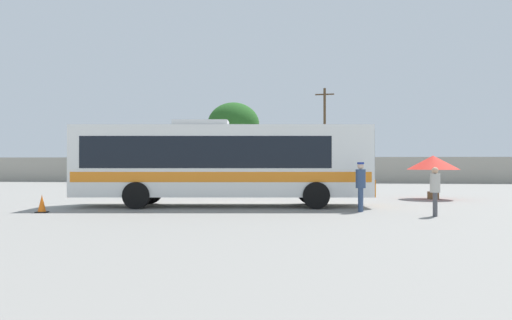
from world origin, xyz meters
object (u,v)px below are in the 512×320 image
Objects in this scene: vendor_umbrella_near_gate_red at (433,163)px; parked_car_second_red at (167,175)px; parked_car_leftmost_silver at (97,174)px; roadside_tree_left at (179,145)px; coach_bus_white_orange at (220,161)px; traffic_cone_on_apron at (42,204)px; attendant_by_bus_door at (361,184)px; utility_pole_near at (325,133)px; roadside_tree_midleft at (233,125)px; passenger_waiting_on_apron at (435,189)px.

parked_car_second_red is at bearing 139.37° from vendor_umbrella_near_gate_red.
parked_car_leftmost_silver is 11.56m from roadside_tree_left.
roadside_tree_left is at bearing 108.13° from coach_bus_white_orange.
attendant_by_bus_door is at bearing 8.17° from traffic_cone_on_apron.
utility_pole_near reaches higher than roadside_tree_midleft.
coach_bus_white_orange is 1.60× the size of roadside_tree_midleft.
roadside_tree_left reaches higher than traffic_cone_on_apron.
parked_car_second_red is (-16.15, 23.60, -0.13)m from passenger_waiting_on_apron.
parked_car_second_red is 6.58× the size of traffic_cone_on_apron.
utility_pole_near is 1.18× the size of roadside_tree_midleft.
parked_car_second_red is 11.22m from roadside_tree_left.
roadside_tree_midleft is (11.08, 5.70, 4.67)m from parked_car_leftmost_silver.
coach_bus_white_orange is 2.87× the size of parked_car_second_red.
coach_bus_white_orange is 27.24m from roadside_tree_midleft.
coach_bus_white_orange reaches higher than vendor_umbrella_near_gate_red.
vendor_umbrella_near_gate_red is at bearing 28.71° from traffic_cone_on_apron.
utility_pole_near is at bearing 6.21° from roadside_tree_midleft.
utility_pole_near reaches higher than roadside_tree_left.
traffic_cone_on_apron is (-15.45, -8.46, -1.45)m from vendor_umbrella_near_gate_red.
parked_car_second_red is (-18.02, 15.46, -0.97)m from vendor_umbrella_near_gate_red.
roadside_tree_midleft is (4.68, 6.15, 4.65)m from parked_car_second_red.
passenger_waiting_on_apron is 0.30× the size of roadside_tree_left.
roadside_tree_left is at bearing 100.03° from parked_car_second_red.
coach_bus_white_orange is 2.21× the size of roadside_tree_left.
roadside_tree_midleft is at bearing 107.86° from attendant_by_bus_door.
traffic_cone_on_apron is at bearing -178.62° from passenger_waiting_on_apron.
parked_car_second_red is 9.02m from roadside_tree_midleft.
parked_car_second_red is at bearing 112.07° from coach_bus_white_orange.
roadside_tree_midleft is 30.58m from traffic_cone_on_apron.
parked_car_second_red is (-13.85, 22.30, -0.23)m from attendant_by_bus_door.
roadside_tree_left is at bearing 166.75° from utility_pole_near.
parked_car_second_red is at bearing 124.38° from passenger_waiting_on_apron.
traffic_cone_on_apron is at bearing -171.83° from attendant_by_bus_door.
passenger_waiting_on_apron is 32.20m from roadside_tree_midleft.
attendant_by_bus_door is at bearing -121.35° from vendor_umbrella_near_gate_red.
roadside_tree_midleft is (-11.46, 29.74, 4.52)m from passenger_waiting_on_apron.
traffic_cone_on_apron is (-10.79, -31.01, -4.34)m from utility_pole_near.
attendant_by_bus_door is 36.64m from roadside_tree_left.
coach_bus_white_orange is 22.26m from parked_car_second_red.
passenger_waiting_on_apron is (2.29, -1.29, -0.10)m from attendant_by_bus_door.
roadside_tree_midleft is at bearing -34.60° from roadside_tree_left.
coach_bus_white_orange is 5.82m from attendant_by_bus_door.
roadside_tree_left reaches higher than parked_car_leftmost_silver.
vendor_umbrella_near_gate_red is 23.21m from utility_pole_near.
parked_car_leftmost_silver is (-22.55, 24.04, -0.15)m from passenger_waiting_on_apron.
roadside_tree_left is (4.51, 10.24, 2.91)m from parked_car_leftmost_silver.
roadside_tree_midleft is (-8.68, -0.94, 0.79)m from utility_pole_near.
roadside_tree_left is (-10.24, 31.28, 1.81)m from coach_bus_white_orange.
roadside_tree_left is at bearing 117.75° from passenger_waiting_on_apron.
roadside_tree_left is at bearing 115.51° from attendant_by_bus_door.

